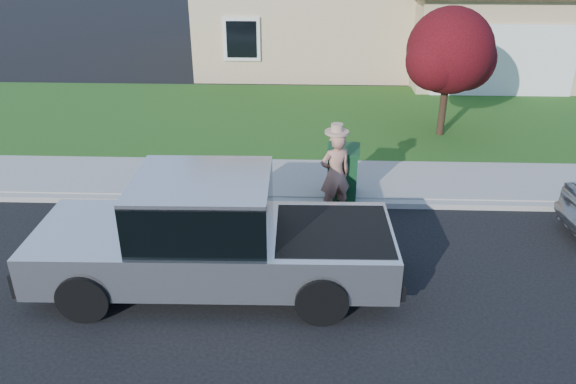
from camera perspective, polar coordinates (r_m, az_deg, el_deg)
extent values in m
plane|color=black|center=(9.15, 0.62, -9.61)|extent=(80.00, 80.00, 0.00)
cube|color=gray|center=(11.63, 5.96, -1.14)|extent=(40.00, 0.20, 0.12)
cube|color=gray|center=(12.62, 5.69, 1.17)|extent=(40.00, 2.00, 0.15)
cube|color=#134315|center=(16.82, 4.89, 7.48)|extent=(40.00, 7.00, 0.10)
cube|color=tan|center=(22.67, 19.01, 15.03)|extent=(5.50, 6.00, 3.20)
cube|color=white|center=(19.90, 21.15, 12.34)|extent=(4.60, 0.12, 2.30)
cube|color=black|center=(20.39, -4.73, 15.22)|extent=(1.30, 0.10, 1.50)
cylinder|color=black|center=(8.81, -19.96, -9.89)|extent=(0.78, 0.31, 0.78)
cylinder|color=black|center=(10.22, -16.68, -4.14)|extent=(0.78, 0.31, 0.78)
cylinder|color=black|center=(8.25, 3.43, -10.77)|extent=(0.78, 0.31, 0.78)
cylinder|color=black|center=(9.75, 3.07, -4.51)|extent=(0.78, 0.31, 0.78)
cube|color=silver|center=(8.92, -7.42, -5.70)|extent=(5.57, 2.05, 0.70)
cube|color=black|center=(8.59, -8.66, -1.47)|extent=(2.07, 1.84, 0.83)
cube|color=silver|center=(8.40, -8.85, 1.12)|extent=(2.07, 1.84, 0.08)
cube|color=black|center=(8.68, 4.62, -4.00)|extent=(1.78, 1.68, 0.06)
cube|color=black|center=(9.80, -23.87, -5.77)|extent=(0.15, 1.85, 0.39)
cube|color=black|center=(9.05, 10.57, -6.83)|extent=(0.15, 1.85, 0.24)
cube|color=black|center=(9.71, -12.19, 0.91)|extent=(0.12, 0.22, 0.17)
imported|color=tan|center=(10.96, 4.82, 1.80)|extent=(0.73, 0.61, 1.72)
cylinder|color=tan|center=(10.64, 4.99, 6.14)|extent=(0.46, 0.46, 0.05)
cylinder|color=tan|center=(10.62, 5.01, 6.49)|extent=(0.23, 0.23, 0.16)
cylinder|color=black|center=(15.61, 15.46, 8.33)|extent=(0.19, 0.19, 1.53)
sphere|color=#4B1014|center=(15.26, 16.12, 13.64)|extent=(2.20, 2.20, 2.20)
sphere|color=#4B1014|center=(15.71, 17.49, 12.71)|extent=(1.63, 1.63, 1.63)
sphere|color=#4B1014|center=(14.94, 14.81, 12.79)|extent=(1.53, 1.53, 1.53)
cube|color=#0F391C|center=(11.56, 5.56, 1.87)|extent=(0.64, 0.73, 0.98)
cube|color=#0F391C|center=(11.36, 5.67, 4.30)|extent=(0.71, 0.80, 0.08)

